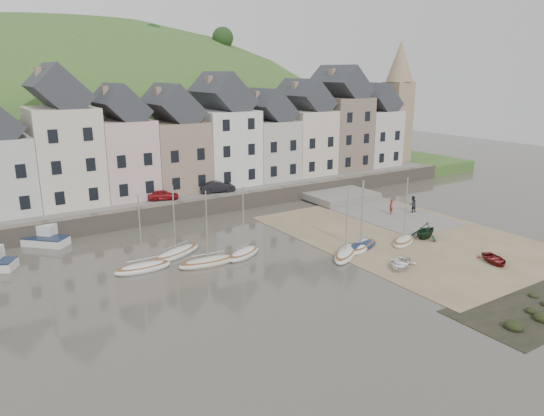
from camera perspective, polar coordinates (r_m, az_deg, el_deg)
ground at (r=42.05m, az=4.48°, el=-5.75°), size 160.00×160.00×0.00m
quay_land at (r=68.97m, az=-11.87°, el=2.94°), size 90.00×30.00×1.50m
quay_street at (r=58.45m, az=-7.78°, el=1.75°), size 70.00×7.00×0.10m
seawall at (r=55.55m, az=-6.20°, el=0.40°), size 70.00×1.20×1.80m
beach at (r=49.17m, az=14.74°, el=-3.05°), size 18.00×26.00×0.06m
slipway at (r=57.22m, az=11.58°, el=-0.25°), size 8.00×18.00×0.12m
hillside at (r=98.69m, az=-20.01°, el=-5.29°), size 134.40×84.00×84.00m
townhouse_terrace at (r=61.28m, az=-7.89°, el=7.86°), size 61.05×8.00×13.93m
church_spire at (r=80.51m, az=14.07°, el=11.95°), size 4.00×4.00×18.00m
sailboat_0 at (r=43.20m, az=-10.81°, el=-5.04°), size 5.47×3.47×6.32m
sailboat_1 at (r=40.69m, az=-14.39°, el=-6.54°), size 4.52×1.65×6.32m
sailboat_2 at (r=40.91m, az=-7.25°, el=-6.05°), size 5.07×1.93×6.32m
sailboat_3 at (r=42.47m, az=-3.21°, el=-5.13°), size 4.21×3.08×6.32m
sailboat_4 at (r=42.89m, az=8.32°, el=-5.07°), size 4.95×4.24×6.32m
sailboat_5 at (r=44.62m, az=9.92°, el=-4.33°), size 4.93×2.68×6.32m
sailboat_6 at (r=44.88m, az=10.01°, el=-4.21°), size 4.41×3.46×6.32m
sailboat_7 at (r=46.93m, az=14.64°, el=-3.61°), size 3.93×2.91×6.32m
motorboat_2 at (r=49.66m, az=-24.55°, el=-3.10°), size 4.63×4.60×1.70m
rowboat_white at (r=41.17m, az=14.33°, el=-6.11°), size 3.73×3.42×0.63m
rowboat_green at (r=48.61m, az=16.95°, el=-2.43°), size 3.29×2.96×1.54m
rowboat_red at (r=44.60m, az=23.87°, el=-5.33°), size 3.15×3.52×0.60m
person_red at (r=55.74m, az=13.30°, el=0.14°), size 0.69×0.65×1.58m
person_dark at (r=56.98m, az=15.61°, el=0.43°), size 0.92×0.73×1.82m
car_left at (r=55.46m, az=-12.20°, el=1.46°), size 3.51×2.29×1.11m
car_right at (r=57.98m, az=-6.19°, el=2.41°), size 4.19×2.16×1.32m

